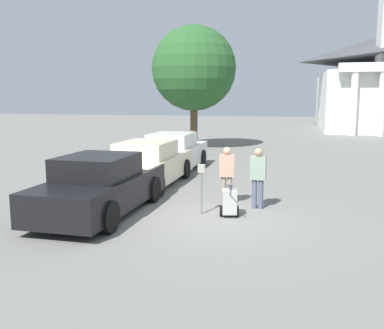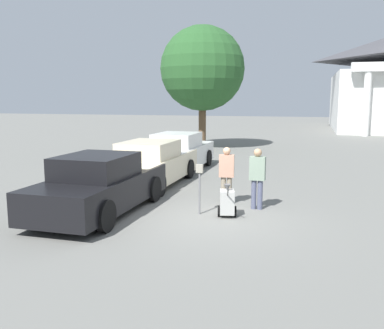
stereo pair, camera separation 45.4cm
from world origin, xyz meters
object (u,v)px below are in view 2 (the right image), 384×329
Objects in this scene: equipment_cart at (227,202)px; parked_car_white at (178,153)px; parked_car_cream at (151,165)px; parking_meter at (200,179)px; person_supervisor at (257,175)px; person_worker at (227,172)px; parked_car_black at (100,186)px.

parked_car_white is at bearing 104.27° from equipment_cart.
parked_car_cream reaches higher than parking_meter.
person_worker is at bearing -15.57° from person_supervisor.
parked_car_black is 4.20m from person_supervisor.
parked_car_cream is at bearing -89.06° from parked_car_white.
person_supervisor is at bearing 43.42° from equipment_cart.
parked_car_cream is 1.04× the size of parked_car_white.
parked_car_cream is 3.14× the size of person_worker.
person_supervisor is (1.38, 0.91, 0.02)m from parking_meter.
parked_car_white is 6.72m from person_supervisor.
person_supervisor is (3.93, -5.45, 0.22)m from parked_car_white.
person_worker is at bearing -32.28° from parked_car_cream.
parked_car_black is 3.75m from parked_car_cream.
person_worker is at bearing 88.84° from equipment_cart.
parking_meter is 0.91m from equipment_cart.
parked_car_black reaches higher than parking_meter.
equipment_cart is (3.29, -3.24, -0.33)m from parked_car_cream.
parking_meter is at bearing 13.27° from parked_car_black.
person_worker reaches higher than parking_meter.
parked_car_black is 4.83× the size of equipment_cart.
parked_car_white is at bearing 111.91° from parking_meter.
parking_meter reaches higher than equipment_cart.
parked_car_black is 2.92× the size of person_supervisor.
parked_car_black is 6.91m from parked_car_white.
person_worker reaches higher than equipment_cart.
parked_car_white is 2.97× the size of person_supervisor.
parked_car_white is 7.21m from equipment_cart.
parked_car_white is at bearing 90.94° from parked_car_black.
parked_car_white is 4.92× the size of equipment_cart.
person_worker is at bearing 68.42° from parking_meter.
equipment_cart is at bearing 95.14° from person_worker.
parked_car_white reaches higher than parked_car_black.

